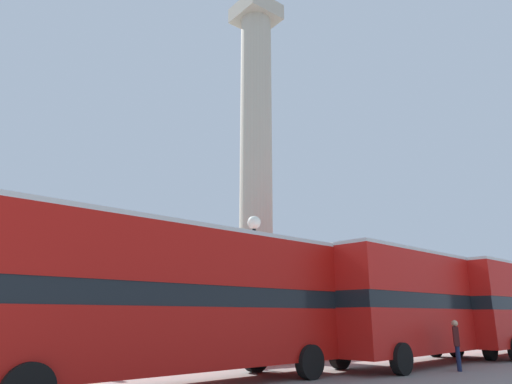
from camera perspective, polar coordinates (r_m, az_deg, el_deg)
The scene contains 7 objects.
ground_plane at distance 22.16m, azimuth 0.00°, elevation -19.95°, with size 200.00×200.00×0.00m, color gray.
monument_column at distance 22.38m, azimuth 0.00°, elevation -5.74°, with size 6.36×6.36×19.65m.
bus_a at distance 19.97m, azimuth 19.48°, elevation -12.87°, with size 10.54×3.37×4.26m.
bus_c at distance 12.91m, azimuth -9.80°, elevation -12.77°, with size 11.48×3.28×4.21m.
equestrian_statue at distance 21.38m, azimuth -26.05°, elevation -13.94°, with size 3.78×2.88×6.19m.
street_lamp at distance 17.37m, azimuth -0.24°, elevation -9.36°, with size 0.52×0.52×5.57m.
pedestrian_near_lamp at distance 18.09m, azimuth 23.79°, elevation -16.82°, with size 0.47×0.38×1.68m.
Camera 1 is at (-13.78, -17.25, 1.84)m, focal length 32.00 mm.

